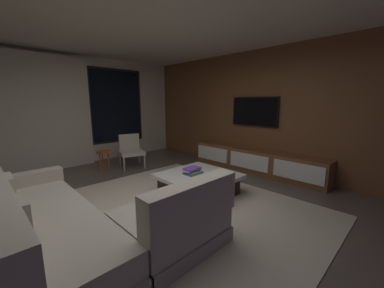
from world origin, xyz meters
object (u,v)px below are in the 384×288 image
at_px(side_stool, 104,155).
at_px(media_console, 256,161).
at_px(accent_chair_near_window, 131,149).
at_px(mounted_tv, 254,112).
at_px(coffee_table, 199,184).
at_px(book_stack_on_coffee_table, 192,171).
at_px(sectional_couch, 80,226).

bearing_deg(side_stool, media_console, -46.63).
height_order(accent_chair_near_window, mounted_tv, mounted_tv).
height_order(coffee_table, book_stack_on_coffee_table, book_stack_on_coffee_table).
bearing_deg(media_console, side_stool, 133.37).
height_order(sectional_couch, mounted_tv, mounted_tv).
bearing_deg(mounted_tv, media_console, -132.37).
bearing_deg(coffee_table, accent_chair_near_window, 88.33).
distance_m(side_stool, media_console, 3.45).
bearing_deg(coffee_table, book_stack_on_coffee_table, 124.81).
height_order(accent_chair_near_window, side_stool, accent_chair_near_window).
relative_size(media_console, mounted_tv, 2.74).
height_order(book_stack_on_coffee_table, mounted_tv, mounted_tv).
xyz_separation_m(side_stool, media_console, (2.37, -2.51, -0.12)).
height_order(book_stack_on_coffee_table, side_stool, book_stack_on_coffee_table).
relative_size(sectional_couch, accent_chair_near_window, 3.21).
height_order(book_stack_on_coffee_table, accent_chair_near_window, accent_chair_near_window).
height_order(sectional_couch, accent_chair_near_window, sectional_couch).
height_order(book_stack_on_coffee_table, media_console, media_console).
bearing_deg(media_console, book_stack_on_coffee_table, 176.25).
bearing_deg(media_console, sectional_couch, -177.84).
height_order(sectional_couch, coffee_table, sectional_couch).
distance_m(side_stool, mounted_tv, 3.58).
relative_size(sectional_couch, coffee_table, 2.16).
distance_m(book_stack_on_coffee_table, mounted_tv, 2.25).
bearing_deg(side_stool, accent_chair_near_window, -9.15).
height_order(side_stool, mounted_tv, mounted_tv).
bearing_deg(accent_chair_near_window, book_stack_on_coffee_table, -93.26).
relative_size(coffee_table, media_console, 0.37).
bearing_deg(sectional_couch, mounted_tv, 4.93).
bearing_deg(side_stool, sectional_couch, -117.80).
height_order(sectional_couch, book_stack_on_coffee_table, sectional_couch).
xyz_separation_m(book_stack_on_coffee_table, accent_chair_near_window, (0.13, 2.29, 0.02)).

